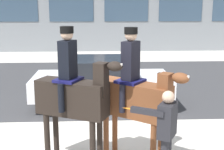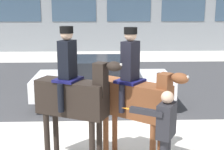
% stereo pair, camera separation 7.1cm
% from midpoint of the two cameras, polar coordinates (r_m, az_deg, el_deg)
% --- Properties ---
extents(ground_plane, '(80.00, 80.00, 0.00)m').
position_cam_midpoint_polar(ground_plane, '(7.81, -2.14, -9.72)').
color(ground_plane, beige).
extents(road_surface, '(23.61, 8.50, 0.01)m').
position_cam_midpoint_polar(road_surface, '(12.34, -2.32, -1.21)').
color(road_surface, '#38383A').
rests_on(road_surface, ground_plane).
extents(mounted_horse_lead, '(1.63, 0.98, 2.62)m').
position_cam_midpoint_polar(mounted_horse_lead, '(5.73, -7.41, -3.56)').
color(mounted_horse_lead, black).
rests_on(mounted_horse_lead, ground_plane).
extents(mounted_horse_companion, '(1.60, 1.31, 2.60)m').
position_cam_midpoint_polar(mounted_horse_companion, '(5.75, 3.81, -3.85)').
color(mounted_horse_companion, brown).
rests_on(mounted_horse_companion, ground_plane).
extents(pedestrian_bystander, '(0.91, 0.46, 1.68)m').
position_cam_midpoint_polar(pedestrian_bystander, '(5.14, 9.41, -10.26)').
color(pedestrian_bystander, '#232328').
rests_on(pedestrian_bystander, ground_plane).
extents(street_car_near_lane, '(4.04, 1.90, 1.45)m').
position_cam_midpoint_polar(street_car_near_lane, '(9.27, -2.27, -1.08)').
color(street_car_near_lane, silver).
rests_on(street_car_near_lane, ground_plane).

